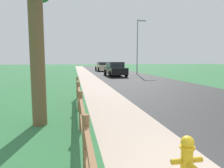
# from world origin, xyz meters

# --- Properties ---
(ground_plane) EXTENTS (120.00, 120.00, 0.00)m
(ground_plane) POSITION_xyz_m (0.00, 25.00, 0.00)
(ground_plane) COLOR #32723F
(road_asphalt) EXTENTS (7.00, 66.00, 0.01)m
(road_asphalt) POSITION_xyz_m (3.50, 27.00, 0.00)
(road_asphalt) COLOR #343434
(road_asphalt) RESTS_ON ground
(curb_concrete) EXTENTS (6.00, 66.00, 0.01)m
(curb_concrete) POSITION_xyz_m (-3.00, 27.00, 0.00)
(curb_concrete) COLOR #BEA794
(curb_concrete) RESTS_ON ground
(grass_verge) EXTENTS (5.00, 66.00, 0.00)m
(grass_verge) POSITION_xyz_m (-4.50, 27.00, 0.01)
(grass_verge) COLOR #32723F
(grass_verge) RESTS_ON ground
(fire_hydrant) EXTENTS (0.49, 0.40, 0.78)m
(fire_hydrant) POSITION_xyz_m (-0.88, 0.74, 0.40)
(fire_hydrant) COLOR yellow
(fire_hydrant) RESTS_ON ground
(rail_fence) EXTENTS (0.11, 9.55, 1.06)m
(rail_fence) POSITION_xyz_m (-2.34, 3.53, 0.62)
(rail_fence) COLOR #8B603D
(rail_fence) RESTS_ON ground
(parked_suv_black) EXTENTS (2.16, 4.57, 1.64)m
(parked_suv_black) POSITION_xyz_m (2.17, 21.29, 0.82)
(parked_suv_black) COLOR black
(parked_suv_black) RESTS_ON ground
(parked_car_beige) EXTENTS (2.23, 4.36, 1.50)m
(parked_car_beige) POSITION_xyz_m (2.26, 32.22, 0.77)
(parked_car_beige) COLOR #C6B793
(parked_car_beige) RESTS_ON ground
(street_lamp) EXTENTS (1.17, 0.20, 6.96)m
(street_lamp) POSITION_xyz_m (5.69, 23.84, 4.09)
(street_lamp) COLOR gray
(street_lamp) RESTS_ON ground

